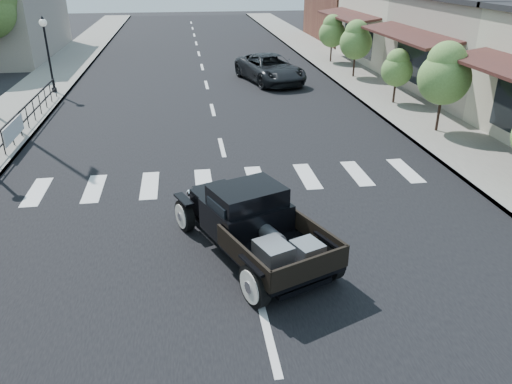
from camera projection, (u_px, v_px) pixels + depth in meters
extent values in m
plane|color=black|center=(247.00, 250.00, 11.53)|extent=(120.00, 120.00, 0.00)
cube|color=black|center=(209.00, 94.00, 24.99)|extent=(14.00, 80.00, 0.02)
cube|color=gray|center=(31.00, 99.00, 23.85)|extent=(3.00, 80.00, 0.15)
cube|color=gray|center=(371.00, 87.00, 26.07)|extent=(3.00, 80.00, 0.15)
cube|color=beige|center=(433.00, 26.00, 32.29)|extent=(10.00, 9.00, 4.50)
imported|color=black|center=(270.00, 69.00, 27.15)|extent=(3.66, 5.70, 1.46)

